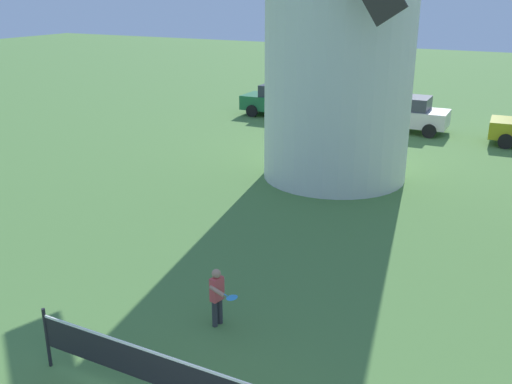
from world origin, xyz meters
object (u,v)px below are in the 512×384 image
(player_far, at_px, (218,294))
(parked_car_cream, at_px, (404,113))
(parked_car_green, at_px, (287,100))
(stray_ball, at_px, (67,328))
(tennis_net, at_px, (193,382))

(player_far, relative_size, parked_car_cream, 0.30)
(player_far, relative_size, parked_car_green, 0.26)
(player_far, bearing_deg, parked_car_cream, 92.67)
(stray_ball, bearing_deg, player_far, 32.50)
(tennis_net, xyz_separation_m, parked_car_cream, (-1.83, 19.94, 0.12))
(player_far, relative_size, stray_ball, 6.22)
(tennis_net, height_order, stray_ball, tennis_net)
(parked_car_cream, bearing_deg, tennis_net, -84.77)
(stray_ball, xyz_separation_m, parked_car_green, (-4.34, 19.46, 0.72))
(stray_ball, xyz_separation_m, parked_car_cream, (1.56, 19.07, 0.71))
(player_far, distance_m, parked_car_cream, 17.57)
(parked_car_green, bearing_deg, player_far, -69.47)
(tennis_net, distance_m, parked_car_cream, 20.03)
(tennis_net, distance_m, parked_car_green, 21.75)
(parked_car_green, bearing_deg, tennis_net, -69.19)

